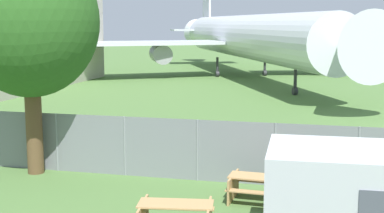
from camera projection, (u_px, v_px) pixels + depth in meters
perimeter_fence at (197, 150)px, 17.63m from camera, size 56.07×0.07×2.05m
airplane at (246, 37)px, 50.52m from camera, size 36.29×43.84×11.96m
portable_cabin at (347, 203)px, 11.86m from camera, size 3.60×2.72×2.46m
picnic_bench_near_cabin at (257, 186)px, 15.65m from camera, size 1.71×1.48×0.76m
tree_left_of_cabin at (29, 22)px, 17.88m from camera, size 4.68×4.68×7.83m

